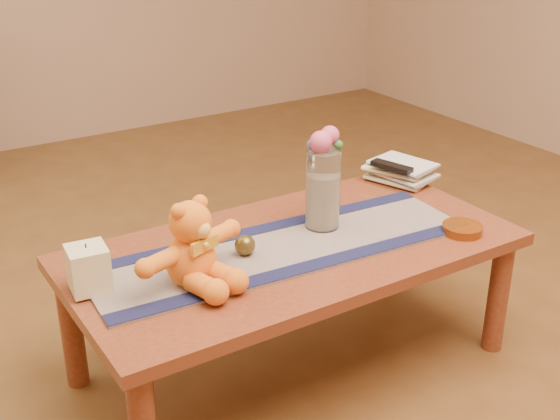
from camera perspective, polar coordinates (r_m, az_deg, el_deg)
floor at (r=2.49m, az=0.99°, el=-12.00°), size 5.50×5.50×0.00m
coffee_table_top at (r=2.27m, az=1.07°, el=-3.19°), size 1.40×0.70×0.04m
table_leg_fr at (r=2.57m, az=16.79°, el=-6.51°), size 0.07×0.07×0.41m
table_leg_bl at (r=2.39m, az=-16.08°, el=-8.95°), size 0.07×0.07×0.41m
table_leg_br at (r=2.93m, az=8.40°, el=-1.80°), size 0.07×0.07×0.41m
persian_runner at (r=2.23m, az=0.23°, el=-3.03°), size 1.22×0.42×0.01m
runner_border_near at (r=2.11m, az=2.15°, el=-4.47°), size 1.20×0.13×0.00m
runner_border_far at (r=2.34m, az=-1.50°, el=-1.50°), size 1.20×0.13×0.00m
teddy_bear at (r=2.01m, az=-7.08°, el=-2.59°), size 0.41×0.37×0.23m
pillar_candle at (r=2.04m, az=-14.84°, el=-4.47°), size 0.12×0.12×0.13m
candle_wick at (r=2.01m, az=-15.05°, el=-2.74°), size 0.00×0.00×0.01m
glass_vase at (r=2.31m, az=3.40°, el=1.64°), size 0.11×0.11×0.26m
potpourri_fill at (r=2.33m, az=3.37°, el=0.75°), size 0.09×0.09×0.18m
rose_left at (r=2.24m, az=3.23°, el=5.37°), size 0.07×0.07×0.07m
rose_right at (r=2.27m, az=3.95°, el=5.90°), size 0.06×0.06×0.06m
blue_flower_back at (r=2.29m, az=3.19°, el=5.63°), size 0.04×0.04×0.04m
blue_flower_side at (r=2.26m, az=2.57°, el=5.17°), size 0.04×0.04×0.04m
leaf_sprig at (r=2.27m, az=4.61°, el=5.14°), size 0.03×0.03×0.03m
bronze_ball at (r=2.17m, az=-2.77°, el=-2.77°), size 0.06×0.06×0.06m
book_bottom at (r=2.72m, az=8.51°, el=1.99°), size 0.23×0.27×0.02m
book_lower at (r=2.71m, az=8.66°, el=2.37°), size 0.21×0.25×0.02m
book_upper at (r=2.70m, az=8.43°, el=2.72°), size 0.24×0.27×0.02m
book_top at (r=2.70m, az=8.66°, el=3.13°), size 0.21×0.26×0.02m
tv_remote at (r=2.68m, az=8.78°, el=3.41°), size 0.09×0.17×0.02m
amber_dish at (r=2.40m, az=14.14°, el=-1.46°), size 0.16×0.16×0.03m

